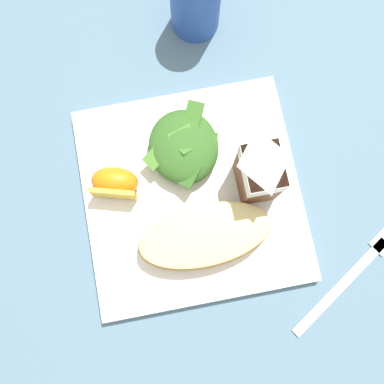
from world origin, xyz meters
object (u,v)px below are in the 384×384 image
Objects in this scene: orange_wedge_front at (115,183)px; metal_fork at (354,272)px; cheesy_pizza_bread at (205,236)px; green_salad_pile at (180,147)px; milk_carton at (260,168)px; drinking_blue_cup at (195,0)px; white_plate at (192,194)px.

orange_wedge_front is 0.40× the size of metal_fork.
cheesy_pizza_bread is 1.53× the size of green_salad_pile.
milk_carton reaches higher than orange_wedge_front.
green_salad_pile is 1.10× the size of drinking_blue_cup.
green_salad_pile is at bearing -135.88° from metal_fork.
green_salad_pile is 0.67× the size of metal_fork.
white_plate is at bearing 3.99° from green_salad_pile.
milk_carton is at bearing -143.79° from metal_fork.
green_salad_pile is 0.11m from milk_carton.
green_salad_pile is 0.28m from metal_fork.
white_plate is 0.23m from metal_fork.
white_plate is at bearing 73.27° from orange_wedge_front.
milk_carton is at bearing 58.12° from green_salad_pile.
cheesy_pizza_bread is at bearing -8.65° from drinking_blue_cup.
green_salad_pile reaches higher than cheesy_pizza_bread.
cheesy_pizza_bread is 0.20m from metal_fork.
white_plate is 0.06m from green_salad_pile.
green_salad_pile is at bearing -16.31° from drinking_blue_cup.
milk_carton is (0.05, 0.09, 0.04)m from green_salad_pile.
cheesy_pizza_bread is at bearing -113.88° from metal_fork.
green_salad_pile is 0.09m from orange_wedge_front.
metal_fork is (0.14, 0.19, -0.01)m from white_plate.
milk_carton is at bearing 93.18° from white_plate.
drinking_blue_cup is at bearing 171.35° from cheesy_pizza_bread.
white_plate is 0.10m from orange_wedge_front.
milk_carton is at bearing 82.32° from orange_wedge_front.
orange_wedge_front reaches higher than cheesy_pizza_bread.
green_salad_pile is 1.67× the size of orange_wedge_front.
metal_fork is 0.42m from drinking_blue_cup.
cheesy_pizza_bread is at bearing 5.11° from white_plate.
green_salad_pile reaches higher than white_plate.
drinking_blue_cup is at bearing -160.89° from metal_fork.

